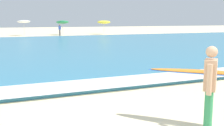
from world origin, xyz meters
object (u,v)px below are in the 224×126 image
(beach_umbrella_3, at_px, (62,22))
(beach_umbrella_4, at_px, (104,22))
(beach_umbrella_2, at_px, (24,22))
(beachgoer_near_row_mid, at_px, (60,30))
(surfer_with_board, at_px, (211,79))

(beach_umbrella_3, height_order, beach_umbrella_4, beach_umbrella_3)
(beach_umbrella_2, height_order, beachgoer_near_row_mid, beach_umbrella_2)
(surfer_with_board, xyz_separation_m, beachgoer_near_row_mid, (4.13, 34.54, -0.19))
(beach_umbrella_4, bearing_deg, beach_umbrella_2, 176.42)
(surfer_with_board, relative_size, beach_umbrella_3, 1.01)
(beach_umbrella_2, xyz_separation_m, beachgoer_near_row_mid, (4.65, -1.98, -1.12))
(beach_umbrella_2, height_order, beach_umbrella_3, beach_umbrella_2)
(beachgoer_near_row_mid, bearing_deg, beach_umbrella_3, 65.49)
(beach_umbrella_2, height_order, beach_umbrella_4, beach_umbrella_2)
(beach_umbrella_2, xyz_separation_m, beach_umbrella_4, (11.83, -0.74, -0.10))
(beachgoer_near_row_mid, bearing_deg, surfer_with_board, -96.82)
(surfer_with_board, distance_m, beachgoer_near_row_mid, 34.78)
(beach_umbrella_3, distance_m, beachgoer_near_row_mid, 2.20)
(beach_umbrella_2, bearing_deg, surfer_with_board, -89.17)
(beach_umbrella_3, relative_size, beach_umbrella_4, 1.02)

